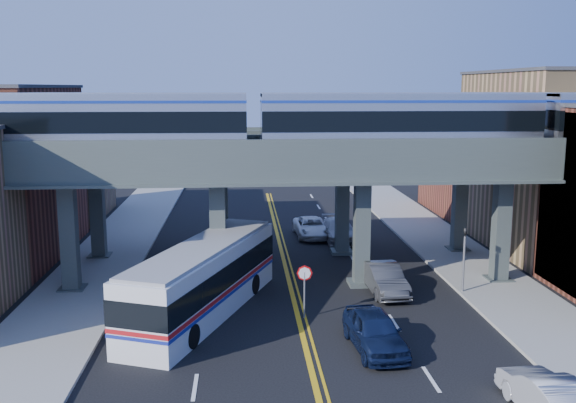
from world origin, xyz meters
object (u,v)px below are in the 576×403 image
Objects in this scene: transit_bus at (204,280)px; transit_train at (399,121)px; car_lane_b at (384,279)px; traffic_signal at (464,253)px; stop_sign at (305,283)px; car_parked_curb at (548,396)px; car_lane_d at (339,230)px; car_lane_a at (375,331)px; car_lane_c at (311,227)px.

transit_train is at bearing -47.82° from transit_bus.
traffic_signal is at bearing -10.27° from car_lane_b.
stop_sign is (-5.63, -5.00, -7.48)m from transit_train.
stop_sign is 5.94m from car_lane_b.
car_parked_curb is (7.26, -10.11, -0.99)m from stop_sign.
stop_sign is 16.30m from car_lane_d.
car_lane_d is at bearing 80.70° from car_lane_a.
car_lane_c is at bearing 82.62° from stop_sign.
transit_bus is (-10.52, -4.01, -7.53)m from transit_train.
transit_bus is 9.96m from car_lane_b.
transit_bus is at bearing -159.14° from transit_train.
transit_bus is at bearing -171.71° from traffic_signal.
transit_bus is 2.71× the size of car_lane_b.
transit_bus reaches higher than car_lane_a.
transit_train is at bearing 41.61° from stop_sign.
car_lane_d is (4.10, 15.74, -0.98)m from stop_sign.
stop_sign is 0.64× the size of traffic_signal.
car_lane_a is (-6.29, -7.02, -1.47)m from traffic_signal.
traffic_signal reaches higher than car_lane_b.
car_parked_curb is (-1.64, -13.11, -1.53)m from traffic_signal.
transit_train is 9.56× the size of car_lane_a.
transit_bus is (-4.89, 0.99, -0.05)m from stop_sign.
car_lane_c is (2.22, 17.13, -1.06)m from stop_sign.
car_parked_curb is at bearing -83.99° from car_lane_d.
stop_sign is 4.88m from car_lane_a.
car_lane_b is (9.59, 2.52, -0.91)m from transit_bus.
car_lane_b is at bearing -82.76° from car_parked_curb.
stop_sign is 17.31m from car_lane_c.
car_lane_a is 7.67m from car_parked_curb.
car_lane_a is at bearing -102.41° from transit_bus.
traffic_signal is 13.95m from transit_bus.
transit_bus is 2.79× the size of car_parked_curb.
transit_train is 7.93m from traffic_signal.
car_lane_c is at bearing 142.62° from car_lane_d.
stop_sign is at bearing -146.65° from car_lane_b.
transit_train is at bearing -82.85° from car_lane_d.
transit_train is 9.66× the size of car_lane_b.
stop_sign is at bearing -100.34° from car_lane_c.
transit_bus is at bearing -168.68° from car_lane_b.
car_lane_b is 13.86m from car_parked_curb.
car_lane_c is (-6.68, 14.13, -1.60)m from traffic_signal.
stop_sign is at bearing -105.55° from car_lane_d.
traffic_signal is at bearing -31.45° from transit_train.
car_parked_curb is (3.15, -25.85, -0.00)m from car_lane_d.
traffic_signal is (3.27, -2.00, -6.94)m from transit_train.
transit_train is at bearing 66.50° from car_lane_a.
car_parked_curb is (12.15, -11.10, -0.94)m from transit_bus.
car_lane_c is at bearing 115.30° from traffic_signal.
transit_train is at bearing -87.25° from car_parked_curb.
car_parked_curb is (5.04, -27.24, 0.07)m from car_lane_c.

